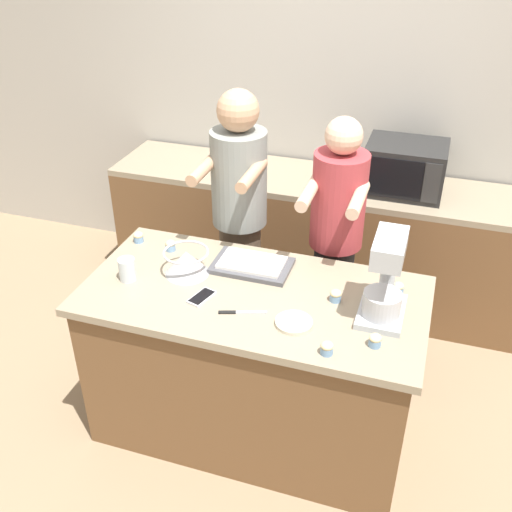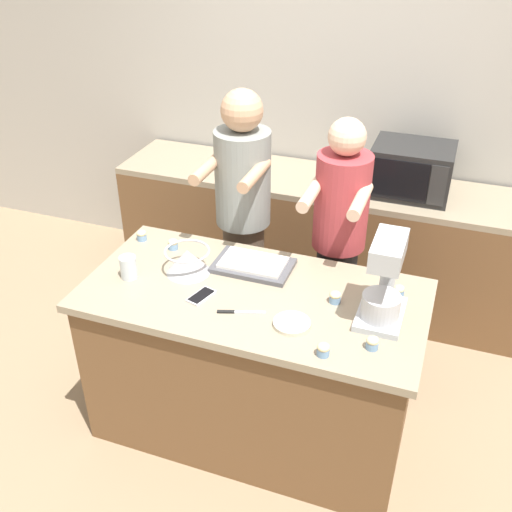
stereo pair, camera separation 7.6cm
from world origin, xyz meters
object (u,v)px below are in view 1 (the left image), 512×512
at_px(drinking_glass, 127,269).
at_px(knife, 239,312).
at_px(cupcake_5, 398,288).
at_px(small_plate, 294,323).
at_px(stand_mixer, 385,282).
at_px(cupcake_2, 138,237).
at_px(cupcake_1, 336,295).
at_px(cupcake_0, 170,245).
at_px(cupcake_4, 375,340).
at_px(person_left, 240,225).
at_px(microwave_oven, 405,168).
at_px(cupcake_3, 327,348).
at_px(person_right, 335,248).
at_px(mixing_bowl, 187,261).
at_px(baking_tray, 252,265).
at_px(cell_phone, 202,297).

bearing_deg(drinking_glass, knife, -8.31).
relative_size(knife, cupcake_5, 3.64).
height_order(small_plate, knife, small_plate).
height_order(stand_mixer, cupcake_2, stand_mixer).
bearing_deg(cupcake_1, cupcake_0, 169.00).
relative_size(cupcake_1, cupcake_4, 1.00).
height_order(person_left, knife, person_left).
bearing_deg(cupcake_5, cupcake_4, -96.38).
relative_size(drinking_glass, cupcake_2, 1.95).
bearing_deg(microwave_oven, stand_mixer, -87.63).
bearing_deg(cupcake_3, cupcake_0, 150.00).
distance_m(person_left, cupcake_1, 0.86).
bearing_deg(person_left, knife, -70.68).
distance_m(person_right, knife, 0.83).
xyz_separation_m(mixing_bowl, cupcake_0, (-0.17, 0.18, -0.04)).
relative_size(person_left, cupcake_5, 28.31).
height_order(stand_mixer, baking_tray, stand_mixer).
bearing_deg(person_left, cupcake_4, -42.53).
height_order(person_right, small_plate, person_right).
bearing_deg(mixing_bowl, knife, -32.83).
relative_size(mixing_bowl, cupcake_3, 3.87).
xyz_separation_m(mixing_bowl, cupcake_5, (1.02, 0.15, -0.04)).
xyz_separation_m(stand_mixer, knife, (-0.61, -0.19, -0.18)).
bearing_deg(cupcake_2, cupcake_4, -19.34).
bearing_deg(person_left, small_plate, -55.89).
bearing_deg(cupcake_1, stand_mixer, -10.38).
bearing_deg(person_right, cupcake_2, -161.46).
height_order(person_right, cupcake_1, person_right).
xyz_separation_m(person_right, small_plate, (-0.03, -0.78, 0.05)).
height_order(cupcake_0, cupcake_4, same).
xyz_separation_m(stand_mixer, microwave_oven, (-0.06, 1.34, -0.02)).
bearing_deg(mixing_bowl, person_left, 81.14).
bearing_deg(cupcake_0, cupcake_1, -11.00).
height_order(person_left, mixing_bowl, person_left).
xyz_separation_m(baking_tray, cupcake_0, (-0.46, 0.03, 0.01)).
bearing_deg(cell_phone, person_left, 95.17).
xyz_separation_m(person_right, cupcake_0, (-0.81, -0.37, 0.07)).
bearing_deg(stand_mixer, cupcake_2, 169.60).
height_order(person_left, person_right, person_left).
bearing_deg(cupcake_5, baking_tray, -179.83).
distance_m(baking_tray, small_plate, 0.50).
height_order(baking_tray, small_plate, baking_tray).
bearing_deg(person_right, person_left, 179.92).
height_order(cupcake_1, cupcake_4, same).
relative_size(mixing_bowl, cupcake_0, 3.87).
relative_size(person_right, cupcake_1, 26.82).
height_order(person_left, stand_mixer, person_left).
height_order(person_right, cupcake_2, person_right).
bearing_deg(stand_mixer, mixing_bowl, 177.49).
height_order(stand_mixer, cell_phone, stand_mixer).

